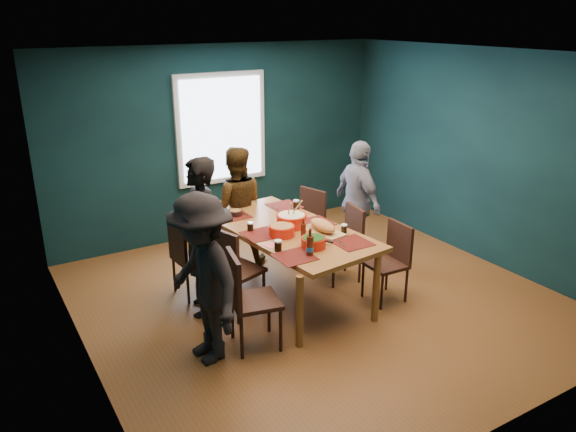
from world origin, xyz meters
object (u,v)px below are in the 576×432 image
at_px(bowl_dumpling, 291,220).
at_px(person_right, 358,201).
at_px(person_near_left, 203,279).
at_px(cutting_board, 323,227).
at_px(chair_left_mid, 231,265).
at_px(bowl_salad, 282,230).
at_px(chair_right_far, 308,219).
at_px(chair_right_mid, 347,238).
at_px(chair_left_near, 246,294).
at_px(chair_left_far, 186,252).
at_px(dining_table, 289,235).
at_px(bowl_herbs, 313,242).
at_px(chair_right_near, 392,256).
at_px(person_back, 236,206).
at_px(person_far_left, 200,237).

bearing_deg(bowl_dumpling, person_right, 16.64).
bearing_deg(person_near_left, cutting_board, 100.00).
xyz_separation_m(chair_left_mid, bowl_salad, (0.59, -0.05, 0.29)).
bearing_deg(person_near_left, chair_right_far, 120.94).
bearing_deg(chair_right_mid, chair_left_near, -149.61).
height_order(chair_left_far, chair_left_mid, chair_left_mid).
height_order(dining_table, bowl_herbs, bowl_herbs).
distance_m(chair_right_near, person_back, 2.10).
bearing_deg(person_back, chair_left_far, 55.60).
height_order(chair_right_far, bowl_salad, bowl_salad).
height_order(bowl_salad, cutting_board, cutting_board).
xyz_separation_m(dining_table, bowl_dumpling, (0.06, 0.05, 0.15)).
height_order(person_far_left, person_right, person_far_left).
relative_size(bowl_salad, bowl_herbs, 1.09).
height_order(chair_left_far, bowl_dumpling, bowl_dumpling).
bearing_deg(person_far_left, bowl_salad, 87.42).
xyz_separation_m(chair_left_mid, bowl_dumpling, (0.83, 0.14, 0.31)).
distance_m(chair_left_near, person_back, 2.02).
bearing_deg(person_near_left, dining_table, 113.37).
xyz_separation_m(person_near_left, bowl_herbs, (1.27, 0.10, 0.06)).
relative_size(dining_table, person_right, 1.42).
height_order(chair_left_far, person_far_left, person_far_left).
distance_m(chair_right_near, bowl_salad, 1.29).
height_order(person_back, person_right, person_right).
xyz_separation_m(bowl_salad, cutting_board, (0.43, -0.15, 0.00)).
relative_size(chair_left_far, cutting_board, 1.44).
bearing_deg(person_near_left, chair_left_near, 80.95).
relative_size(dining_table, person_near_left, 1.38).
relative_size(person_far_left, person_right, 1.09).
bearing_deg(bowl_herbs, person_near_left, -175.35).
xyz_separation_m(chair_left_mid, chair_right_near, (1.71, -0.58, -0.06)).
relative_size(person_right, bowl_dumpling, 4.63).
relative_size(chair_left_far, person_right, 0.58).
xyz_separation_m(dining_table, chair_left_near, (-0.91, -0.72, -0.16)).
height_order(person_right, bowl_dumpling, person_right).
distance_m(chair_right_far, chair_right_near, 1.45).
relative_size(person_back, cutting_board, 2.40).
height_order(dining_table, person_right, person_right).
bearing_deg(bowl_salad, chair_left_far, 139.57).
bearing_deg(bowl_herbs, chair_right_far, 59.03).
bearing_deg(bowl_herbs, cutting_board, 42.99).
xyz_separation_m(person_back, bowl_dumpling, (0.17, -1.08, 0.12)).
relative_size(chair_left_far, bowl_salad, 3.30).
bearing_deg(person_back, chair_right_near, 144.54).
bearing_deg(person_right, chair_left_near, 121.99).
distance_m(dining_table, person_near_left, 1.49).
bearing_deg(chair_left_near, dining_table, 50.60).
bearing_deg(person_right, person_back, 68.01).
height_order(bowl_dumpling, bowl_herbs, bowl_dumpling).
relative_size(person_back, bowl_herbs, 5.96).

